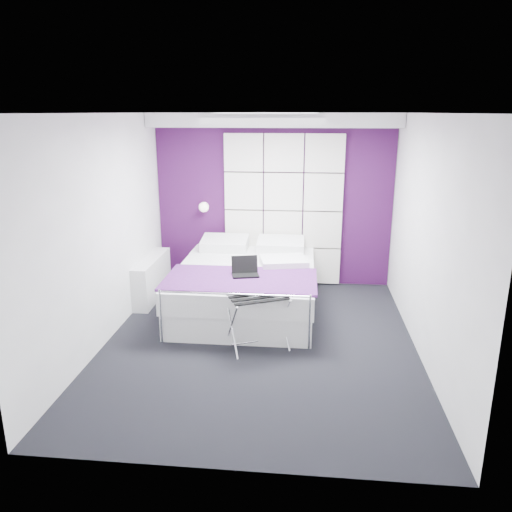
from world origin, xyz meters
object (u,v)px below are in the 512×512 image
at_px(bed, 246,286).
at_px(radiator, 152,278).
at_px(nightstand, 204,253).
at_px(laptop, 246,270).
at_px(luggage_rack, 257,321).
at_px(wall_lamp, 204,207).

bearing_deg(bed, radiator, 168.48).
bearing_deg(radiator, nightstand, 49.23).
relative_size(bed, laptop, 6.90).
xyz_separation_m(luggage_rack, laptop, (-0.21, 0.69, 0.38)).
xyz_separation_m(radiator, laptop, (1.46, -0.72, 0.40)).
height_order(wall_lamp, laptop, wall_lamp).
distance_m(bed, nightstand, 1.29).
relative_size(wall_lamp, luggage_rack, 0.24).
bearing_deg(luggage_rack, wall_lamp, 90.77).
bearing_deg(luggage_rack, laptop, 82.71).
height_order(radiator, laptop, laptop).
xyz_separation_m(radiator, nightstand, (0.62, 0.72, 0.20)).
distance_m(nightstand, luggage_rack, 2.38).
distance_m(radiator, luggage_rack, 2.19).
bearing_deg(luggage_rack, radiator, 115.19).
relative_size(bed, luggage_rack, 3.57).
bearing_deg(wall_lamp, luggage_rack, -64.61).
relative_size(luggage_rack, laptop, 1.93).
bearing_deg(laptop, luggage_rack, -86.20).
distance_m(luggage_rack, laptop, 0.82).
distance_m(wall_lamp, radiator, 1.35).
distance_m(bed, luggage_rack, 1.16).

